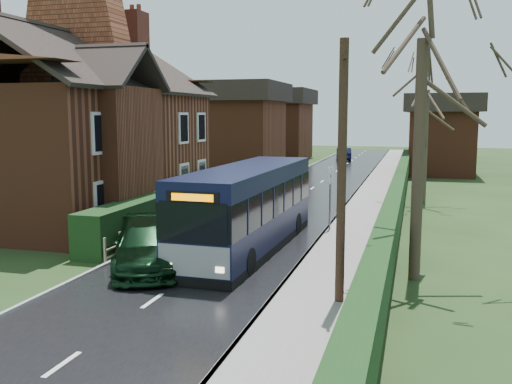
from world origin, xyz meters
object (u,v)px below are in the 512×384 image
(brick_house, at_px, (83,126))
(bus_stop_sign, at_px, (330,189))
(bus, at_px, (248,209))
(telegraph_pole, at_px, (342,175))
(car_green, at_px, (147,246))
(car_silver, at_px, (208,206))

(brick_house, bearing_deg, bus_stop_sign, -3.09)
(brick_house, bearing_deg, bus, -25.45)
(bus, height_order, telegraph_pole, telegraph_pole)
(bus, xyz_separation_m, telegraph_pole, (4.00, -5.24, 1.91))
(bus, xyz_separation_m, bus_stop_sign, (2.40, 3.89, 0.33))
(car_green, bearing_deg, car_silver, 70.38)
(bus_stop_sign, bearing_deg, car_green, -107.45)
(brick_house, bearing_deg, car_silver, 2.16)
(bus_stop_sign, xyz_separation_m, telegraph_pole, (1.60, -9.13, 1.57))
(bus, bearing_deg, brick_house, 156.14)
(bus, bearing_deg, car_green, -124.21)
(car_green, distance_m, telegraph_pole, 7.20)
(telegraph_pole, bearing_deg, car_green, 151.49)
(car_green, xyz_separation_m, bus_stop_sign, (4.80, 7.22, 1.11))
(telegraph_pole, bearing_deg, brick_house, 132.29)
(brick_house, xyz_separation_m, bus_stop_sign, (11.93, -0.64, -2.53))
(brick_house, xyz_separation_m, car_silver, (6.19, 0.23, -3.65))
(car_silver, bearing_deg, telegraph_pole, -39.82)
(brick_house, height_order, car_silver, brick_house)
(bus_stop_sign, bearing_deg, telegraph_pole, -63.89)
(bus, relative_size, car_green, 2.00)
(bus, xyz_separation_m, car_green, (-2.40, -3.33, -0.78))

